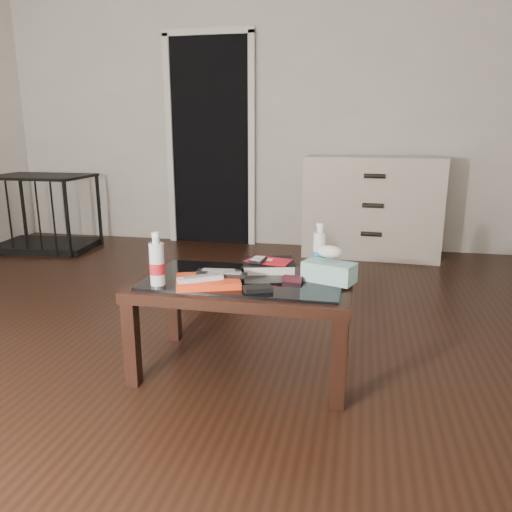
{
  "coord_description": "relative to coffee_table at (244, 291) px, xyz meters",
  "views": [
    {
      "loc": [
        1.09,
        -2.39,
        1.14
      ],
      "look_at": [
        0.61,
        -0.14,
        0.55
      ],
      "focal_mm": 35.0,
      "sensor_mm": 36.0,
      "label": 1
    }
  ],
  "objects": [
    {
      "name": "remote_black_back",
      "position": [
        -0.11,
        -0.06,
        0.11
      ],
      "size": [
        0.2,
        0.07,
        0.02
      ],
      "primitive_type": "cube",
      "rotation": [
        0.0,
        0.0,
        0.1
      ],
      "color": "black",
      "rests_on": "magazines"
    },
    {
      "name": "remote_silver",
      "position": [
        -0.16,
        -0.17,
        0.11
      ],
      "size": [
        0.19,
        0.15,
        0.02
      ],
      "primitive_type": "cube",
      "rotation": [
        0.0,
        0.0,
        0.58
      ],
      "color": "silver",
      "rests_on": "magazines"
    },
    {
      "name": "tissue_box",
      "position": [
        0.39,
        0.03,
        0.11
      ],
      "size": [
        0.26,
        0.19,
        0.09
      ],
      "primitive_type": "cube",
      "rotation": [
        0.0,
        0.0,
        -0.35
      ],
      "color": "teal",
      "rests_on": "coffee_table"
    },
    {
      "name": "water_bottle_left",
      "position": [
        -0.35,
        -0.18,
        0.18
      ],
      "size": [
        0.08,
        0.08,
        0.24
      ],
      "primitive_type": "cylinder",
      "rotation": [
        0.0,
        0.0,
        -0.35
      ],
      "color": "silver",
      "rests_on": "coffee_table"
    },
    {
      "name": "ground",
      "position": [
        -0.57,
        0.22,
        -0.4
      ],
      "size": [
        5.0,
        5.0,
        0.0
      ],
      "primitive_type": "plane",
      "color": "black",
      "rests_on": "ground"
    },
    {
      "name": "magazines",
      "position": [
        -0.14,
        -0.13,
        0.08
      ],
      "size": [
        0.34,
        0.29,
        0.03
      ],
      "primitive_type": "cube",
      "rotation": [
        0.0,
        0.0,
        0.35
      ],
      "color": "#EB3C16",
      "rests_on": "coffee_table"
    },
    {
      "name": "coffee_table",
      "position": [
        0.0,
        0.0,
        0.0
      ],
      "size": [
        1.0,
        0.6,
        0.46
      ],
      "color": "black",
      "rests_on": "ground"
    },
    {
      "name": "ipod",
      "position": [
        0.04,
        0.12,
        0.12
      ],
      "size": [
        0.07,
        0.11,
        0.02
      ],
      "primitive_type": "cube",
      "rotation": [
        0.0,
        0.0,
        -0.1
      ],
      "color": "black",
      "rests_on": "dvd_mailers"
    },
    {
      "name": "pet_crate",
      "position": [
        -2.47,
        2.05,
        -0.17
      ],
      "size": [
        0.96,
        0.69,
        0.71
      ],
      "rotation": [
        0.0,
        0.0,
        0.1
      ],
      "color": "black",
      "rests_on": "ground"
    },
    {
      "name": "wallet",
      "position": [
        0.1,
        -0.17,
        0.07
      ],
      "size": [
        0.14,
        0.12,
        0.02
      ],
      "primitive_type": "cube",
      "rotation": [
        0.0,
        0.0,
        0.45
      ],
      "color": "black",
      "rests_on": "coffee_table"
    },
    {
      "name": "water_bottle_right",
      "position": [
        0.33,
        0.19,
        0.18
      ],
      "size": [
        0.08,
        0.08,
        0.24
      ],
      "primitive_type": "cylinder",
      "rotation": [
        0.0,
        0.0,
        0.21
      ],
      "color": "silver",
      "rests_on": "coffee_table"
    },
    {
      "name": "dresser",
      "position": [
        0.61,
        2.45,
        0.05
      ],
      "size": [
        1.22,
        0.56,
        0.9
      ],
      "rotation": [
        0.0,
        0.0,
        -0.04
      ],
      "color": "beige",
      "rests_on": "ground"
    },
    {
      "name": "textbook",
      "position": [
        0.08,
        0.16,
        0.09
      ],
      "size": [
        0.29,
        0.26,
        0.05
      ],
      "primitive_type": "cube",
      "rotation": [
        0.0,
        0.0,
        0.25
      ],
      "color": "black",
      "rests_on": "coffee_table"
    },
    {
      "name": "flip_phone",
      "position": [
        0.23,
        -0.0,
        0.08
      ],
      "size": [
        0.09,
        0.06,
        0.02
      ],
      "primitive_type": "cube",
      "rotation": [
        0.0,
        0.0,
        -0.1
      ],
      "color": "black",
      "rests_on": "coffee_table"
    },
    {
      "name": "dvd_mailers",
      "position": [
        0.08,
        0.16,
        0.11
      ],
      "size": [
        0.22,
        0.19,
        0.01
      ],
      "primitive_type": "cube",
      "rotation": [
        0.0,
        0.0,
        -0.32
      ],
      "color": "red",
      "rests_on": "textbook"
    },
    {
      "name": "doorway",
      "position": [
        -0.97,
        2.68,
        0.63
      ],
      "size": [
        0.9,
        0.08,
        2.07
      ],
      "color": "black",
      "rests_on": "ground"
    },
    {
      "name": "room_shell",
      "position": [
        -0.57,
        0.22,
        1.22
      ],
      "size": [
        5.0,
        5.0,
        5.0
      ],
      "color": "silver",
      "rests_on": "ground"
    },
    {
      "name": "remote_black_front",
      "position": [
        -0.07,
        -0.1,
        0.11
      ],
      "size": [
        0.2,
        0.06,
        0.02
      ],
      "primitive_type": "cube",
      "rotation": [
        0.0,
        0.0,
        0.07
      ],
      "color": "black",
      "rests_on": "magazines"
    }
  ]
}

